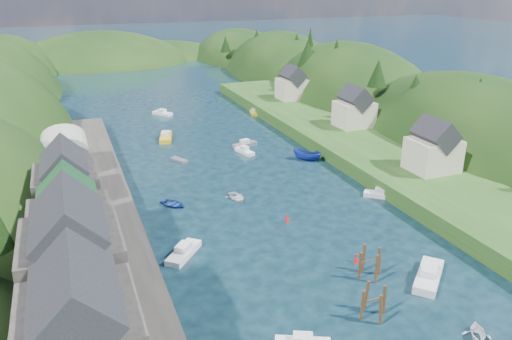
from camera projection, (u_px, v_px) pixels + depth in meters
name	position (u px, v px, depth m)	size (l,w,h in m)	color
ground	(214.00, 151.00, 94.03)	(600.00, 600.00, 0.00)	black
hillside_right	(349.00, 130.00, 133.69)	(36.00, 245.56, 48.00)	black
far_hills	(131.00, 86.00, 206.21)	(103.00, 68.00, 44.00)	black
hill_trees	(196.00, 78.00, 103.76)	(92.19, 148.07, 12.68)	black
quay_left	(93.00, 242.00, 59.43)	(12.00, 110.00, 2.00)	#2D2B28
terrace_left_grass	(29.00, 251.00, 56.96)	(12.00, 110.00, 2.50)	#234719
quayside_buildings	(74.00, 256.00, 44.73)	(8.00, 35.84, 12.90)	#2D2B28
boat_sheds	(66.00, 160.00, 73.75)	(7.00, 21.00, 7.50)	#2D2D30
terrace_right	(357.00, 145.00, 93.38)	(16.00, 120.00, 2.40)	#234719
right_bank_cottages	(349.00, 110.00, 99.98)	(9.00, 59.24, 8.41)	beige
piling_cluster_near	(373.00, 305.00, 47.37)	(2.95, 2.78, 3.84)	#382314
piling_cluster_far	(370.00, 265.00, 53.80)	(2.95, 2.78, 3.93)	#382314
channel_buoy_near	(357.00, 259.00, 56.88)	(0.70, 0.70, 1.10)	#B00E16
channel_buoy_far	(287.00, 218.00, 66.46)	(0.70, 0.70, 1.10)	#B00E16
moored_boats	(264.00, 204.00, 70.35)	(36.28, 93.96, 2.34)	#585E64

